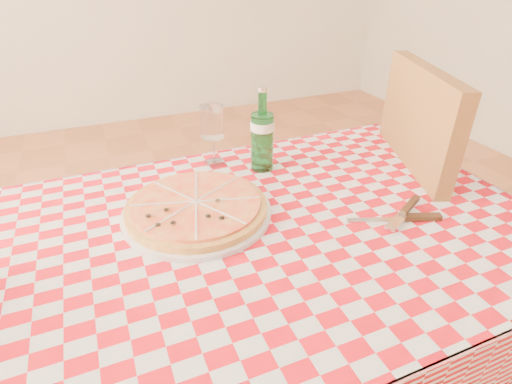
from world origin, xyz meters
TOP-DOWN VIEW (x-y plane):
  - dining_table at (0.00, 0.00)m, footprint 1.20×0.80m
  - tablecloth at (0.00, 0.00)m, footprint 1.30×0.90m
  - chair_near at (0.64, 0.10)m, footprint 0.61×0.61m
  - pizza_plate at (-0.16, 0.11)m, footprint 0.45×0.45m
  - water_bottle at (0.09, 0.28)m, footprint 0.07×0.07m
  - wine_glass at (-0.03, 0.37)m, footprint 0.08×0.08m
  - cutlery at (0.29, -0.11)m, footprint 0.27×0.24m

SIDE VIEW (x-z plane):
  - chair_near at x=0.64m, z-range 0.08..1.12m
  - dining_table at x=0.00m, z-range 0.28..1.03m
  - tablecloth at x=0.00m, z-range 0.75..0.76m
  - cutlery at x=0.29m, z-range 0.76..0.78m
  - pizza_plate at x=-0.16m, z-range 0.76..0.81m
  - wine_glass at x=-0.03m, z-range 0.76..0.94m
  - water_bottle at x=0.09m, z-range 0.76..1.01m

